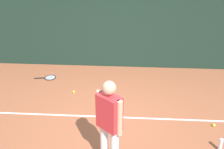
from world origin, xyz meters
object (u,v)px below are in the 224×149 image
(tennis_racket, at_px, (49,78))
(water_bottle, at_px, (221,145))
(tennis_ball_near_player, at_px, (74,92))
(tennis_player, at_px, (109,122))
(tennis_ball_mid_court, at_px, (214,125))

(tennis_racket, bearing_deg, water_bottle, -44.47)
(tennis_ball_near_player, bearing_deg, tennis_player, -66.02)
(tennis_racket, height_order, tennis_ball_near_player, tennis_ball_near_player)
(water_bottle, bearing_deg, tennis_racket, 145.81)
(tennis_ball_near_player, xyz_separation_m, water_bottle, (3.15, -1.94, 0.10))
(tennis_ball_mid_court, relative_size, water_bottle, 0.25)
(tennis_player, bearing_deg, tennis_ball_near_player, -26.60)
(tennis_ball_mid_court, bearing_deg, water_bottle, -96.39)
(tennis_racket, relative_size, tennis_ball_near_player, 9.61)
(tennis_racket, xyz_separation_m, tennis_ball_mid_court, (4.09, -1.98, 0.02))
(tennis_racket, xyz_separation_m, tennis_ball_near_player, (0.86, -0.78, 0.02))
(tennis_ball_near_player, height_order, water_bottle, water_bottle)
(tennis_racket, bearing_deg, tennis_ball_near_player, -52.64)
(tennis_ball_near_player, xyz_separation_m, tennis_ball_mid_court, (3.24, -1.20, 0.00))
(tennis_racket, height_order, water_bottle, water_bottle)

